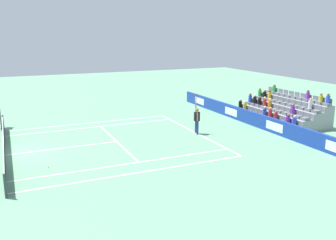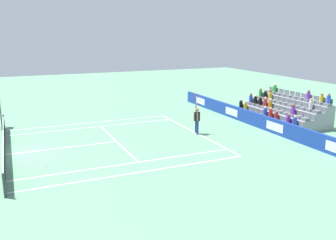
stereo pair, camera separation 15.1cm
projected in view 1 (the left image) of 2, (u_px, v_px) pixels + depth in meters
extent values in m
plane|color=#669E77|center=(5.00, 155.00, 20.25)|extent=(80.00, 80.00, 0.00)
cube|color=white|center=(194.00, 132.00, 24.96)|extent=(10.97, 0.10, 0.01)
cube|color=white|center=(117.00, 141.00, 22.78)|extent=(8.23, 0.10, 0.01)
cube|color=white|center=(64.00, 148.00, 21.51)|extent=(0.10, 6.40, 0.01)
cube|color=white|center=(94.00, 127.00, 26.26)|extent=(0.10, 11.89, 0.01)
cube|color=white|center=(130.00, 163.00, 18.95)|extent=(0.10, 11.89, 0.01)
cube|color=white|center=(90.00, 123.00, 27.47)|extent=(0.10, 11.89, 0.01)
cube|color=white|center=(139.00, 172.00, 17.73)|extent=(0.10, 11.89, 0.01)
cube|color=white|center=(193.00, 132.00, 24.92)|extent=(0.10, 0.20, 0.01)
cube|color=#193899|center=(252.00, 118.00, 26.74)|extent=(20.67, 0.20, 1.01)
cube|color=white|center=(274.00, 127.00, 24.40)|extent=(1.65, 0.01, 0.56)
cube|color=white|center=(231.00, 112.00, 28.99)|extent=(1.65, 0.01, 0.56)
cube|color=white|center=(199.00, 101.00, 33.58)|extent=(1.65, 0.01, 0.56)
cylinder|color=#33383D|center=(3.00, 122.00, 25.39)|extent=(0.10, 0.10, 1.07)
cylinder|color=#33383D|center=(5.00, 186.00, 14.85)|extent=(0.10, 0.10, 1.07)
cube|color=black|center=(4.00, 147.00, 20.14)|extent=(11.77, 0.02, 0.92)
cube|color=white|center=(3.00, 139.00, 20.03)|extent=(11.77, 0.04, 0.04)
cylinder|color=navy|center=(197.00, 128.00, 24.30)|extent=(0.16, 0.16, 0.90)
cylinder|color=navy|center=(196.00, 127.00, 24.53)|extent=(0.16, 0.16, 0.90)
cube|color=white|center=(197.00, 134.00, 24.40)|extent=(0.15, 0.27, 0.08)
cube|color=white|center=(196.00, 133.00, 24.62)|extent=(0.15, 0.27, 0.08)
cube|color=black|center=(197.00, 116.00, 24.24)|extent=(0.26, 0.38, 0.60)
sphere|color=#9E7251|center=(197.00, 110.00, 24.13)|extent=(0.24, 0.24, 0.24)
cylinder|color=#9E7251|center=(196.00, 107.00, 24.30)|extent=(0.09, 0.09, 0.62)
cylinder|color=#9E7251|center=(197.00, 117.00, 24.02)|extent=(0.09, 0.09, 0.56)
cylinder|color=black|center=(196.00, 100.00, 24.20)|extent=(0.04, 0.04, 0.28)
torus|color=red|center=(196.00, 96.00, 24.13)|extent=(0.06, 0.31, 0.31)
sphere|color=#D1E533|center=(196.00, 92.00, 24.07)|extent=(0.07, 0.07, 0.07)
cylinder|color=#474C54|center=(0.00, 117.00, 25.65)|extent=(0.07, 0.07, 1.71)
cylinder|color=#474C54|center=(0.00, 115.00, 26.19)|extent=(0.07, 0.07, 1.71)
cube|color=gray|center=(264.00, 121.00, 27.24)|extent=(6.82, 0.95, 0.42)
cube|color=slate|center=(294.00, 126.00, 24.41)|extent=(0.48, 0.44, 0.20)
cube|color=slate|center=(296.00, 122.00, 24.43)|extent=(0.48, 0.04, 0.30)
cube|color=slate|center=(287.00, 124.00, 24.96)|extent=(0.48, 0.44, 0.20)
cube|color=slate|center=(290.00, 120.00, 24.98)|extent=(0.48, 0.04, 0.30)
cube|color=slate|center=(281.00, 122.00, 25.51)|extent=(0.48, 0.44, 0.20)
cube|color=slate|center=(283.00, 118.00, 25.53)|extent=(0.48, 0.04, 0.30)
cube|color=slate|center=(275.00, 120.00, 26.06)|extent=(0.48, 0.44, 0.20)
cube|color=slate|center=(277.00, 117.00, 26.08)|extent=(0.48, 0.04, 0.30)
cube|color=slate|center=(269.00, 119.00, 26.61)|extent=(0.48, 0.44, 0.20)
cube|color=slate|center=(272.00, 115.00, 26.64)|extent=(0.48, 0.04, 0.30)
cube|color=slate|center=(264.00, 117.00, 27.16)|extent=(0.48, 0.44, 0.20)
cube|color=slate|center=(266.00, 113.00, 27.19)|extent=(0.48, 0.04, 0.30)
cube|color=slate|center=(259.00, 115.00, 27.72)|extent=(0.48, 0.44, 0.20)
cube|color=slate|center=(261.00, 112.00, 27.74)|extent=(0.48, 0.04, 0.30)
cube|color=slate|center=(254.00, 114.00, 28.27)|extent=(0.48, 0.44, 0.20)
cube|color=slate|center=(256.00, 110.00, 28.29)|extent=(0.48, 0.04, 0.30)
cube|color=slate|center=(249.00, 112.00, 28.82)|extent=(0.48, 0.44, 0.20)
cube|color=slate|center=(251.00, 109.00, 28.84)|extent=(0.48, 0.04, 0.30)
cube|color=slate|center=(244.00, 110.00, 29.37)|extent=(0.48, 0.44, 0.20)
cube|color=slate|center=(246.00, 107.00, 29.39)|extent=(0.48, 0.04, 0.30)
cube|color=slate|center=(240.00, 109.00, 29.92)|extent=(0.48, 0.44, 0.20)
cube|color=slate|center=(242.00, 106.00, 29.94)|extent=(0.48, 0.04, 0.30)
cube|color=gray|center=(274.00, 117.00, 27.56)|extent=(6.82, 0.95, 0.84)
cube|color=slate|center=(305.00, 119.00, 24.69)|extent=(0.48, 0.44, 0.20)
cube|color=slate|center=(307.00, 115.00, 24.71)|extent=(0.48, 0.04, 0.30)
cube|color=slate|center=(298.00, 117.00, 25.24)|extent=(0.48, 0.44, 0.20)
cube|color=slate|center=(301.00, 113.00, 25.26)|extent=(0.48, 0.04, 0.30)
cube|color=slate|center=(292.00, 115.00, 25.79)|extent=(0.48, 0.44, 0.20)
cube|color=slate|center=(294.00, 111.00, 25.81)|extent=(0.48, 0.04, 0.30)
cube|color=slate|center=(286.00, 113.00, 26.34)|extent=(0.48, 0.44, 0.20)
cube|color=slate|center=(288.00, 110.00, 26.36)|extent=(0.48, 0.04, 0.30)
cube|color=slate|center=(280.00, 112.00, 26.89)|extent=(0.48, 0.44, 0.20)
cube|color=slate|center=(282.00, 108.00, 26.91)|extent=(0.48, 0.04, 0.30)
cube|color=slate|center=(274.00, 110.00, 27.44)|extent=(0.48, 0.44, 0.20)
cube|color=slate|center=(277.00, 107.00, 27.46)|extent=(0.48, 0.04, 0.30)
cube|color=slate|center=(269.00, 109.00, 27.99)|extent=(0.48, 0.44, 0.20)
cube|color=slate|center=(271.00, 105.00, 28.02)|extent=(0.48, 0.04, 0.30)
cube|color=slate|center=(264.00, 107.00, 28.54)|extent=(0.48, 0.44, 0.20)
cube|color=slate|center=(266.00, 104.00, 28.57)|extent=(0.48, 0.04, 0.30)
cube|color=slate|center=(259.00, 106.00, 29.10)|extent=(0.48, 0.44, 0.20)
cube|color=slate|center=(261.00, 103.00, 29.12)|extent=(0.48, 0.04, 0.30)
cube|color=slate|center=(254.00, 104.00, 29.65)|extent=(0.48, 0.44, 0.20)
cube|color=slate|center=(256.00, 101.00, 29.67)|extent=(0.48, 0.04, 0.30)
cube|color=slate|center=(249.00, 103.00, 30.20)|extent=(0.48, 0.44, 0.20)
cube|color=slate|center=(252.00, 100.00, 30.22)|extent=(0.48, 0.04, 0.30)
cube|color=gray|center=(284.00, 113.00, 27.89)|extent=(6.82, 0.95, 1.26)
cube|color=slate|center=(316.00, 112.00, 24.97)|extent=(0.48, 0.44, 0.20)
cube|color=slate|center=(319.00, 108.00, 24.99)|extent=(0.48, 0.04, 0.30)
cube|color=slate|center=(309.00, 110.00, 25.52)|extent=(0.48, 0.44, 0.20)
cube|color=slate|center=(312.00, 106.00, 25.54)|extent=(0.48, 0.04, 0.30)
cube|color=slate|center=(303.00, 108.00, 26.07)|extent=(0.48, 0.44, 0.20)
cube|color=slate|center=(305.00, 105.00, 26.09)|extent=(0.48, 0.04, 0.30)
cube|color=slate|center=(296.00, 107.00, 26.62)|extent=(0.48, 0.44, 0.20)
cube|color=slate|center=(299.00, 103.00, 26.64)|extent=(0.48, 0.04, 0.30)
cube|color=slate|center=(290.00, 105.00, 27.17)|extent=(0.48, 0.44, 0.20)
cube|color=slate|center=(293.00, 102.00, 27.19)|extent=(0.48, 0.04, 0.30)
cube|color=slate|center=(285.00, 104.00, 27.72)|extent=(0.48, 0.44, 0.20)
cube|color=slate|center=(287.00, 100.00, 27.74)|extent=(0.48, 0.04, 0.30)
cube|color=slate|center=(279.00, 102.00, 28.27)|extent=(0.48, 0.44, 0.20)
cube|color=slate|center=(281.00, 99.00, 28.29)|extent=(0.48, 0.04, 0.30)
cube|color=slate|center=(274.00, 101.00, 28.82)|extent=(0.48, 0.44, 0.20)
cube|color=slate|center=(276.00, 98.00, 28.85)|extent=(0.48, 0.04, 0.30)
cube|color=slate|center=(269.00, 100.00, 29.37)|extent=(0.48, 0.44, 0.20)
cube|color=slate|center=(271.00, 97.00, 29.40)|extent=(0.48, 0.04, 0.30)
cube|color=slate|center=(264.00, 99.00, 29.92)|extent=(0.48, 0.44, 0.20)
cube|color=slate|center=(266.00, 95.00, 29.95)|extent=(0.48, 0.04, 0.30)
cube|color=slate|center=(259.00, 97.00, 30.48)|extent=(0.48, 0.44, 0.20)
cube|color=slate|center=(261.00, 94.00, 30.50)|extent=(0.48, 0.04, 0.30)
cube|color=gray|center=(294.00, 109.00, 28.22)|extent=(6.82, 0.95, 1.68)
cube|color=slate|center=(327.00, 104.00, 25.25)|extent=(0.48, 0.44, 0.20)
cube|color=slate|center=(329.00, 101.00, 25.27)|extent=(0.48, 0.04, 0.30)
cube|color=slate|center=(320.00, 103.00, 25.80)|extent=(0.48, 0.44, 0.20)
cube|color=slate|center=(322.00, 99.00, 25.82)|extent=(0.48, 0.04, 0.30)
cube|color=slate|center=(313.00, 101.00, 26.35)|extent=(0.48, 0.44, 0.20)
cube|color=slate|center=(316.00, 98.00, 26.37)|extent=(0.48, 0.04, 0.30)
cube|color=slate|center=(307.00, 100.00, 26.90)|extent=(0.48, 0.44, 0.20)
cube|color=slate|center=(309.00, 97.00, 26.92)|extent=(0.48, 0.04, 0.30)
cube|color=slate|center=(301.00, 99.00, 27.45)|extent=(0.48, 0.44, 0.20)
cube|color=slate|center=(303.00, 95.00, 27.47)|extent=(0.48, 0.04, 0.30)
cube|color=slate|center=(295.00, 97.00, 28.00)|extent=(0.48, 0.44, 0.20)
cube|color=slate|center=(297.00, 94.00, 28.02)|extent=(0.48, 0.04, 0.30)
cube|color=slate|center=(289.00, 96.00, 28.55)|extent=(0.48, 0.44, 0.20)
cube|color=slate|center=(291.00, 93.00, 28.57)|extent=(0.48, 0.04, 0.30)
cube|color=slate|center=(284.00, 95.00, 29.10)|extent=(0.48, 0.44, 0.20)
cube|color=slate|center=(286.00, 92.00, 29.12)|extent=(0.48, 0.04, 0.30)
cube|color=slate|center=(278.00, 94.00, 29.65)|extent=(0.48, 0.44, 0.20)
cube|color=slate|center=(281.00, 91.00, 29.67)|extent=(0.48, 0.04, 0.30)
cube|color=slate|center=(273.00, 93.00, 30.20)|extent=(0.48, 0.44, 0.20)
cube|color=slate|center=(275.00, 90.00, 30.23)|extent=(0.48, 0.04, 0.30)
cube|color=slate|center=(268.00, 92.00, 30.75)|extent=(0.48, 0.44, 0.20)
cube|color=slate|center=(271.00, 89.00, 30.78)|extent=(0.48, 0.04, 0.30)
cylinder|color=purple|center=(308.00, 96.00, 26.84)|extent=(0.28, 0.28, 0.46)
sphere|color=brown|center=(308.00, 91.00, 26.77)|extent=(0.20, 0.20, 0.20)
cylinder|color=green|center=(260.00, 93.00, 30.41)|extent=(0.28, 0.28, 0.49)
sphere|color=#9E7251|center=(260.00, 89.00, 30.33)|extent=(0.20, 0.20, 0.20)
cylinder|color=red|center=(270.00, 113.00, 26.55)|extent=(0.28, 0.28, 0.55)
sphere|color=#D3A884|center=(270.00, 108.00, 26.46)|extent=(0.20, 0.20, 0.20)
cylinder|color=blue|center=(250.00, 99.00, 30.13)|extent=(0.28, 0.28, 0.54)
sphere|color=brown|center=(250.00, 94.00, 30.04)|extent=(0.20, 0.20, 0.20)
cylinder|color=red|center=(276.00, 116.00, 26.01)|extent=(0.28, 0.28, 0.43)
sphere|color=#9E7251|center=(276.00, 112.00, 25.94)|extent=(0.20, 0.20, 0.20)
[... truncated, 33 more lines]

